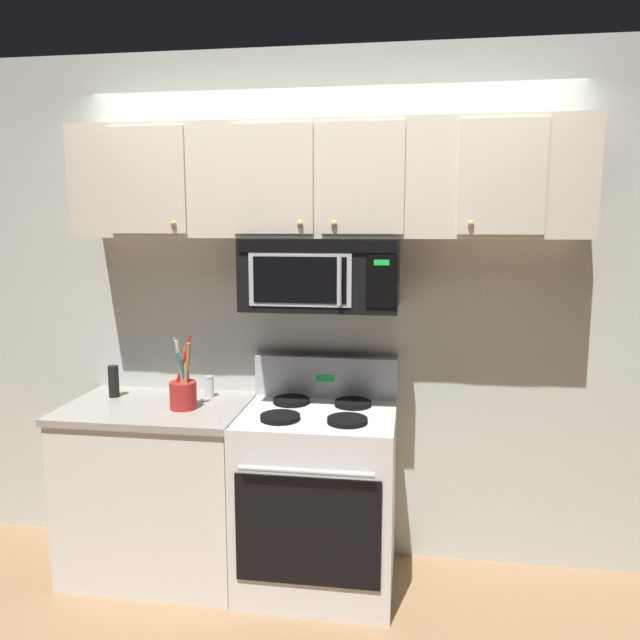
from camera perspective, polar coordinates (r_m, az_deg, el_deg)
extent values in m
plane|color=#93704C|center=(3.14, -1.47, -26.68)|extent=(8.00, 8.00, 0.00)
cube|color=silver|center=(3.36, 0.75, 0.79)|extent=(5.20, 0.10, 2.70)
cube|color=white|center=(3.27, -0.19, -15.97)|extent=(0.76, 0.64, 0.90)
cube|color=black|center=(2.99, -1.18, -18.76)|extent=(0.67, 0.01, 0.52)
cylinder|color=#B7BABF|center=(2.83, -1.30, -13.65)|extent=(0.61, 0.03, 0.03)
cube|color=#B7BABF|center=(3.35, 0.54, -5.18)|extent=(0.76, 0.07, 0.22)
cube|color=#19D83F|center=(3.31, 0.46, -5.33)|extent=(0.10, 0.00, 0.04)
cylinder|color=black|center=(3.00, -3.66, -8.85)|extent=(0.19, 0.19, 0.02)
cylinder|color=black|center=(2.95, 2.51, -9.14)|extent=(0.19, 0.19, 0.02)
cylinder|color=black|center=(3.26, -2.62, -7.36)|extent=(0.19, 0.19, 0.02)
cylinder|color=black|center=(3.22, 3.03, -7.60)|extent=(0.19, 0.19, 0.02)
cube|color=black|center=(3.10, 0.15, 4.27)|extent=(0.76, 0.39, 0.35)
cube|color=black|center=(2.89, -0.42, 6.71)|extent=(0.73, 0.01, 0.06)
cube|color=#B7BABF|center=(2.92, -1.87, 3.68)|extent=(0.49, 0.01, 0.25)
cube|color=black|center=(2.91, -1.88, 3.67)|extent=(0.44, 0.01, 0.22)
cube|color=black|center=(2.87, 5.62, 3.55)|extent=(0.14, 0.01, 0.25)
cube|color=#19D83F|center=(2.86, 5.64, 5.24)|extent=(0.07, 0.00, 0.03)
cylinder|color=#B7BABF|center=(2.86, 1.77, 3.58)|extent=(0.02, 0.02, 0.23)
cube|color=beige|center=(3.12, 0.23, 12.57)|extent=(2.50, 0.33, 0.55)
cube|color=beige|center=(3.19, -15.52, 12.18)|extent=(0.38, 0.01, 0.51)
sphere|color=tan|center=(3.12, -13.26, 8.57)|extent=(0.03, 0.03, 0.03)
cube|color=beige|center=(2.99, -4.33, 12.70)|extent=(0.38, 0.01, 0.51)
sphere|color=tan|center=(2.95, -1.85, 8.79)|extent=(0.03, 0.03, 0.03)
cube|color=beige|center=(2.93, 3.92, 12.79)|extent=(0.38, 0.01, 0.51)
sphere|color=tan|center=(2.92, 1.28, 8.79)|extent=(0.03, 0.03, 0.03)
cube|color=beige|center=(2.95, 16.32, 12.43)|extent=(0.38, 0.01, 0.51)
sphere|color=tan|center=(2.91, 13.62, 8.55)|extent=(0.03, 0.03, 0.03)
cube|color=white|center=(3.50, -14.37, -14.84)|extent=(0.90, 0.62, 0.86)
cube|color=#9E998E|center=(3.35, -14.67, -7.76)|extent=(0.93, 0.65, 0.03)
cylinder|color=red|center=(3.22, -12.38, -6.72)|extent=(0.13, 0.13, 0.14)
cylinder|color=#BCBCC1|center=(3.18, -12.59, -4.25)|extent=(0.05, 0.04, 0.28)
cylinder|color=teal|center=(3.17, -12.40, -4.78)|extent=(0.05, 0.06, 0.23)
cylinder|color=#A87A47|center=(3.19, -12.00, -4.31)|extent=(0.05, 0.05, 0.27)
cylinder|color=tan|center=(3.19, -12.51, -4.08)|extent=(0.08, 0.03, 0.29)
cylinder|color=olive|center=(3.19, -12.18, -4.59)|extent=(0.04, 0.09, 0.24)
cylinder|color=red|center=(3.19, -12.47, -4.00)|extent=(0.10, 0.03, 0.30)
cylinder|color=white|center=(3.41, -10.08, -6.13)|extent=(0.05, 0.05, 0.10)
cylinder|color=#B7BABF|center=(3.39, -10.11, -5.20)|extent=(0.05, 0.05, 0.02)
cylinder|color=black|center=(3.53, -18.31, -5.33)|extent=(0.06, 0.06, 0.17)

